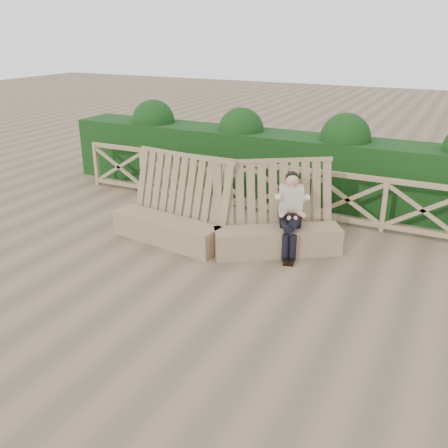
% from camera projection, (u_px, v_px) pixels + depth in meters
% --- Properties ---
extents(ground, '(60.00, 60.00, 0.00)m').
position_uv_depth(ground, '(203.00, 283.00, 7.93)').
color(ground, brown).
rests_on(ground, ground).
extents(bench, '(4.27, 1.89, 1.61)m').
position_uv_depth(bench, '(221.00, 225.00, 9.14)').
color(bench, '#7F6248').
rests_on(bench, ground).
extents(woman, '(0.59, 0.93, 1.48)m').
position_uv_depth(woman, '(291.00, 211.00, 8.74)').
color(woman, black).
rests_on(woman, ground).
extents(guardrail, '(10.10, 0.09, 1.10)m').
position_uv_depth(guardrail, '(281.00, 190.00, 10.65)').
color(guardrail, '#998359').
rests_on(guardrail, ground).
extents(hedge, '(12.00, 1.20, 1.50)m').
position_uv_depth(hedge, '(299.00, 168.00, 11.57)').
color(hedge, black).
rests_on(hedge, ground).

